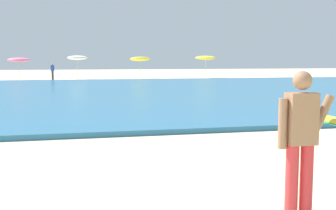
{
  "coord_description": "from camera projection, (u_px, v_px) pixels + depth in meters",
  "views": [
    {
      "loc": [
        0.86,
        -3.51,
        1.85
      ],
      "look_at": [
        2.44,
        3.29,
        1.1
      ],
      "focal_mm": 44.65,
      "sensor_mm": 36.0,
      "label": 1
    }
  ],
  "objects": [
    {
      "name": "sea",
      "position": [
        56.0,
        92.0,
        23.21
      ],
      "size": [
        120.0,
        28.0,
        0.14
      ],
      "primitive_type": "cube",
      "color": "teal",
      "rests_on": "ground"
    },
    {
      "name": "surfer_with_board",
      "position": [
        317.0,
        132.0,
        4.87
      ],
      "size": [
        0.93,
        2.37,
        1.73
      ],
      "color": "red",
      "rests_on": "ground"
    },
    {
      "name": "beach_umbrella_1",
      "position": [
        19.0,
        60.0,
        39.01
      ],
      "size": [
        2.03,
        2.04,
        2.12
      ],
      "color": "beige",
      "rests_on": "ground"
    },
    {
      "name": "beach_umbrella_2",
      "position": [
        77.0,
        58.0,
        40.25
      ],
      "size": [
        1.92,
        1.93,
        2.31
      ],
      "color": "beige",
      "rests_on": "ground"
    },
    {
      "name": "beach_umbrella_3",
      "position": [
        140.0,
        59.0,
        41.68
      ],
      "size": [
        2.04,
        2.07,
        2.26
      ],
      "color": "beige",
      "rests_on": "ground"
    },
    {
      "name": "beach_umbrella_4",
      "position": [
        206.0,
        58.0,
        43.83
      ],
      "size": [
        2.17,
        2.19,
        2.35
      ],
      "color": "beige",
      "rests_on": "ground"
    },
    {
      "name": "beachgoer_near_row_left",
      "position": [
        53.0,
        71.0,
        38.59
      ],
      "size": [
        0.32,
        0.2,
        1.58
      ],
      "color": "#383842",
      "rests_on": "ground"
    }
  ]
}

